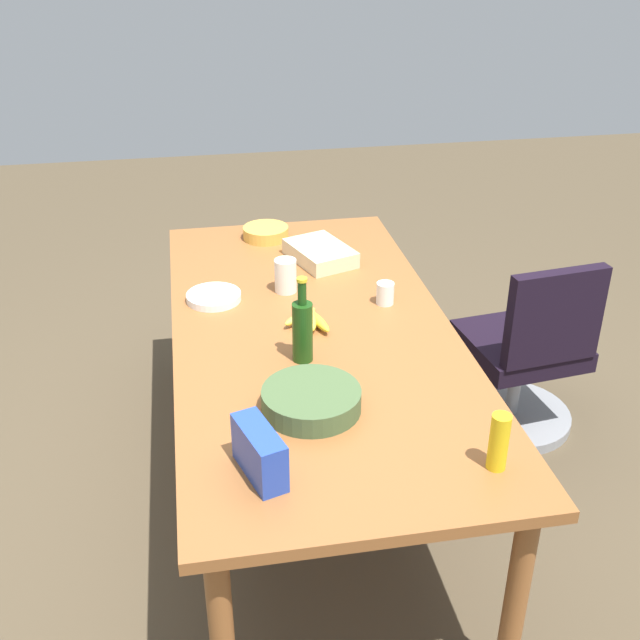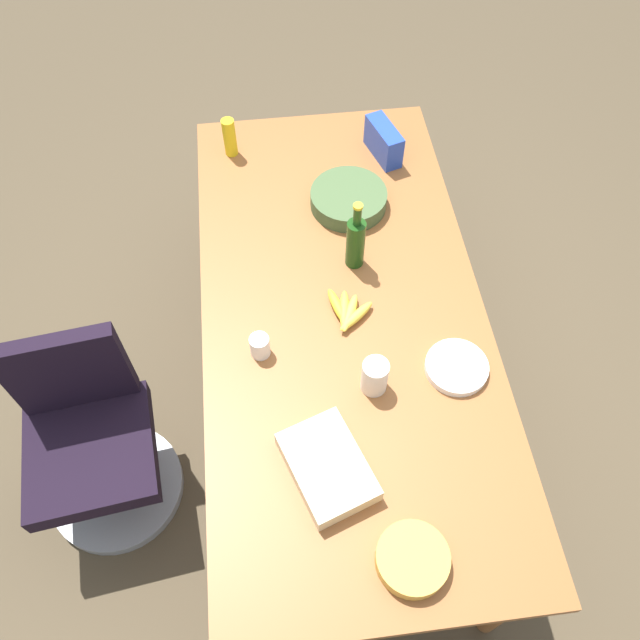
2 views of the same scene
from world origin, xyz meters
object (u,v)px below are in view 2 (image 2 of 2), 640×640
(sheet_cake, at_px, (328,467))
(wine_bottle, at_px, (356,242))
(chip_bowl, at_px, (412,559))
(salad_bowl, at_px, (349,199))
(mayo_jar, at_px, (375,376))
(paper_plate_stack, at_px, (457,367))
(office_chair, at_px, (96,448))
(paper_cup, at_px, (260,346))
(conference_table, at_px, (343,319))
(chip_bag_blue, at_px, (384,141))
(mustard_bottle, at_px, (230,137))

(sheet_cake, relative_size, wine_bottle, 1.01)
(sheet_cake, height_order, chip_bowl, sheet_cake)
(salad_bowl, xyz_separation_m, mayo_jar, (-0.86, 0.04, 0.03))
(paper_plate_stack, bearing_deg, sheet_cake, 122.32)
(office_chair, relative_size, paper_cup, 9.78)
(office_chair, xyz_separation_m, chip_bowl, (-0.66, -1.08, 0.45))
(conference_table, relative_size, office_chair, 2.52)
(wine_bottle, bearing_deg, chip_bag_blue, -20.10)
(office_chair, distance_m, chip_bowl, 1.35)
(chip_bowl, height_order, wine_bottle, wine_bottle)
(mustard_bottle, height_order, paper_plate_stack, mustard_bottle)
(wine_bottle, bearing_deg, mustard_bottle, 33.32)
(conference_table, distance_m, salad_bowl, 0.54)
(chip_bowl, bearing_deg, paper_cup, 26.89)
(salad_bowl, bearing_deg, paper_plate_stack, -162.50)
(office_chair, height_order, paper_plate_stack, office_chair)
(mayo_jar, xyz_separation_m, chip_bowl, (-0.59, -0.01, -0.04))
(mayo_jar, relative_size, paper_plate_stack, 0.64)
(mustard_bottle, bearing_deg, mayo_jar, -160.71)
(mustard_bottle, bearing_deg, conference_table, -157.32)
(paper_cup, bearing_deg, office_chair, 98.53)
(chip_bag_blue, xyz_separation_m, wine_bottle, (-0.59, 0.22, 0.05))
(conference_table, bearing_deg, mayo_jar, -170.40)
(sheet_cake, distance_m, paper_plate_stack, 0.58)
(salad_bowl, height_order, paper_cup, paper_cup)
(salad_bowl, bearing_deg, mayo_jar, 177.43)
(conference_table, xyz_separation_m, office_chair, (-0.26, 1.01, -0.36))
(mustard_bottle, distance_m, paper_cup, 1.05)
(conference_table, relative_size, wine_bottle, 7.01)
(mustard_bottle, distance_m, chip_bag_blue, 0.67)
(sheet_cake, xyz_separation_m, wine_bottle, (0.83, -0.21, 0.09))
(mayo_jar, relative_size, wine_bottle, 0.44)
(chip_bowl, bearing_deg, conference_table, 4.41)
(paper_cup, distance_m, chip_bowl, 0.86)
(chip_bag_blue, bearing_deg, conference_table, 160.18)
(mustard_bottle, bearing_deg, wine_bottle, -146.68)
(paper_cup, distance_m, paper_plate_stack, 0.69)
(mustard_bottle, bearing_deg, office_chair, 151.06)
(chip_bag_blue, xyz_separation_m, paper_plate_stack, (-1.11, -0.07, -0.06))
(office_chair, relative_size, mustard_bottle, 4.95)
(paper_cup, relative_size, mayo_jar, 0.64)
(conference_table, height_order, sheet_cake, sheet_cake)
(salad_bowl, xyz_separation_m, wine_bottle, (-0.31, 0.02, 0.09))
(salad_bowl, relative_size, sheet_cake, 0.99)
(office_chair, xyz_separation_m, paper_cup, (0.10, -0.69, 0.47))
(office_chair, distance_m, wine_bottle, 1.30)
(paper_plate_stack, bearing_deg, office_chair, 88.05)
(paper_plate_stack, xyz_separation_m, wine_bottle, (0.52, 0.28, 0.11))
(chip_bowl, bearing_deg, paper_plate_stack, -24.73)
(mayo_jar, bearing_deg, conference_table, 9.60)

